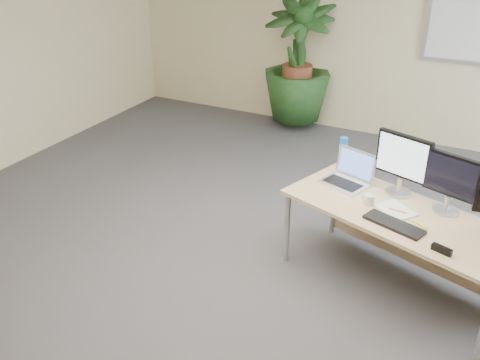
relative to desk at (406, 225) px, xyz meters
The scene contains 14 objects.
floor 1.50m from the desk, 141.35° to the right, with size 8.00×8.00×0.00m, color #414145.
back_wall 3.41m from the desk, 109.26° to the left, with size 7.00×0.04×2.70m, color beige.
desk is the anchor object (origin of this frame).
floor_plant 3.49m from the desk, 125.75° to the left, with size 0.84×0.84×1.50m, color #133614.
monitor_left 0.50m from the desk, 120.98° to the left, with size 0.44×0.20×0.50m.
monitor_right 0.49m from the desk, 19.54° to the left, with size 0.40×0.19×0.46m.
laptop 0.62m from the desk, 157.69° to the left, with size 0.44×0.42×0.26m.
keyboard 0.33m from the desk, 99.38° to the right, with size 0.44×0.15×0.02m, color black.
coffee_mug 0.35m from the desk, 166.96° to the right, with size 0.11×0.07×0.08m.
spiral_notebook 0.18m from the desk, 141.59° to the right, with size 0.28×0.21×0.01m, color white.
orange_pen 0.19m from the desk, 126.22° to the right, with size 0.01×0.01×0.14m, color orange.
yellow_highlighter 0.28m from the desk, 59.07° to the right, with size 0.02×0.02×0.12m, color yellow.
water_bottle 0.85m from the desk, 146.33° to the left, with size 0.08×0.08×0.30m.
stapler 0.60m from the desk, 57.54° to the right, with size 0.14×0.04×0.05m, color black.
Camera 1 is at (1.55, -2.84, 2.71)m, focal length 40.00 mm.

